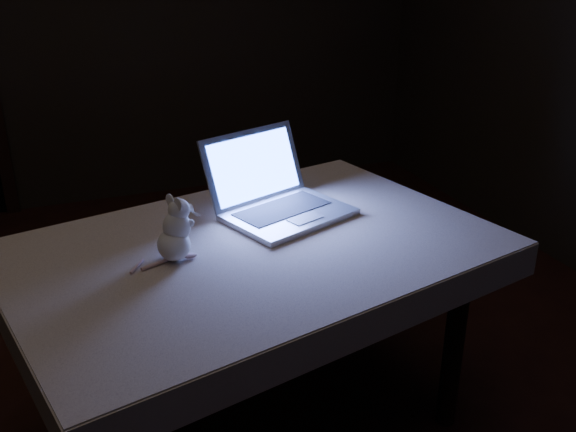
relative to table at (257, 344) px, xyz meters
name	(u,v)px	position (x,y,z in m)	size (l,w,h in m)	color
back_wall	(84,2)	(-0.25, 2.56, 0.92)	(4.50, 0.04, 2.60)	black
table	(257,344)	(0.00, 0.00, 0.00)	(1.41, 0.90, 0.75)	black
tablecloth	(226,256)	(-0.08, 0.05, 0.33)	(1.52, 1.02, 0.11)	beige
laptop	(289,180)	(0.18, 0.16, 0.53)	(0.41, 0.36, 0.28)	silver
plush_mouse	(173,229)	(-0.26, -0.02, 0.49)	(0.15, 0.15, 0.20)	white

